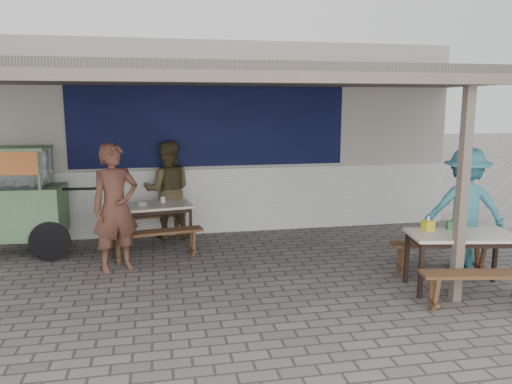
{
  "coord_description": "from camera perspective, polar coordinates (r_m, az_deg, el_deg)",
  "views": [
    {
      "loc": [
        -1.2,
        -6.11,
        2.38
      ],
      "look_at": [
        0.22,
        0.9,
        1.11
      ],
      "focal_mm": 35.0,
      "sensor_mm": 36.0,
      "label": 1
    }
  ],
  "objects": [
    {
      "name": "back_wall",
      "position": [
        9.78,
        -4.41,
        6.17
      ],
      "size": [
        9.0,
        1.28,
        3.5
      ],
      "color": "#B5AFA2",
      "rests_on": "ground"
    },
    {
      "name": "table_right",
      "position": [
        6.9,
        22.41,
        -5.08
      ],
      "size": [
        1.41,
        0.9,
        0.75
      ],
      "rotation": [
        0.0,
        0.0,
        -0.18
      ],
      "color": "silver",
      "rests_on": "ground"
    },
    {
      "name": "ground",
      "position": [
        6.66,
        -0.33,
        -10.87
      ],
      "size": [
        60.0,
        60.0,
        0.0
      ],
      "primitive_type": "plane",
      "color": "#68635E",
      "rests_on": "ground"
    },
    {
      "name": "bench_right_wall",
      "position": [
        7.54,
        20.4,
        -6.33
      ],
      "size": [
        1.44,
        0.53,
        0.45
      ],
      "rotation": [
        0.0,
        0.0,
        -0.18
      ],
      "color": "brown",
      "rests_on": "ground"
    },
    {
      "name": "warung_roof",
      "position": [
        7.12,
        -1.65,
        12.75
      ],
      "size": [
        9.0,
        4.21,
        2.81
      ],
      "color": "#5B534E",
      "rests_on": "ground"
    },
    {
      "name": "donation_box",
      "position": [
        7.06,
        21.6,
        -3.56
      ],
      "size": [
        0.19,
        0.15,
        0.11
      ],
      "primitive_type": "cube",
      "rotation": [
        0.0,
        0.0,
        -0.32
      ],
      "color": "#316E36",
      "rests_on": "table_right"
    },
    {
      "name": "patron_wall_side",
      "position": [
        8.99,
        -10.03,
        0.22
      ],
      "size": [
        0.88,
        0.7,
        1.73
      ],
      "primitive_type": "imported",
      "rotation": [
        0.0,
        0.0,
        3.08
      ],
      "color": "brown",
      "rests_on": "ground"
    },
    {
      "name": "condiment_bowl",
      "position": [
        8.31,
        -12.87,
        -1.35
      ],
      "size": [
        0.2,
        0.2,
        0.04
      ],
      "primitive_type": "imported",
      "rotation": [
        0.0,
        0.0,
        0.14
      ],
      "color": "white",
      "rests_on": "table_left"
    },
    {
      "name": "vendor_cart",
      "position": [
        8.67,
        -26.12,
        -0.55
      ],
      "size": [
        2.2,
        0.92,
        1.73
      ],
      "rotation": [
        0.0,
        0.0,
        -0.05
      ],
      "color": "#759C68",
      "rests_on": "ground"
    },
    {
      "name": "bench_left_wall",
      "position": [
        9.01,
        -12.65,
        -3.29
      ],
      "size": [
        1.48,
        0.52,
        0.45
      ],
      "rotation": [
        0.0,
        0.0,
        0.17
      ],
      "color": "brown",
      "rests_on": "ground"
    },
    {
      "name": "patron_street_side",
      "position": [
        7.38,
        -15.77,
        -1.73
      ],
      "size": [
        0.79,
        0.66,
        1.84
      ],
      "primitive_type": "imported",
      "rotation": [
        0.0,
        0.0,
        0.39
      ],
      "color": "brown",
      "rests_on": "ground"
    },
    {
      "name": "bench_right_street",
      "position": [
        6.46,
        24.39,
        -9.34
      ],
      "size": [
        1.44,
        0.53,
        0.45
      ],
      "rotation": [
        0.0,
        0.0,
        -0.18
      ],
      "color": "brown",
      "rests_on": "ground"
    },
    {
      "name": "bench_left_street",
      "position": [
        7.87,
        -11.37,
        -5.19
      ],
      "size": [
        1.48,
        0.52,
        0.45
      ],
      "rotation": [
        0.0,
        0.0,
        0.17
      ],
      "color": "brown",
      "rests_on": "ground"
    },
    {
      "name": "table_left",
      "position": [
        8.36,
        -12.14,
        -1.95
      ],
      "size": [
        1.46,
        0.97,
        0.75
      ],
      "rotation": [
        0.0,
        0.0,
        0.17
      ],
      "color": "silver",
      "rests_on": "ground"
    },
    {
      "name": "condiment_jar",
      "position": [
        8.51,
        -10.59,
        -0.83
      ],
      "size": [
        0.08,
        0.08,
        0.09
      ],
      "primitive_type": "cylinder",
      "color": "silver",
      "rests_on": "table_left"
    },
    {
      "name": "tissue_box",
      "position": [
        6.89,
        19.06,
        -3.63
      ],
      "size": [
        0.14,
        0.14,
        0.13
      ],
      "primitive_type": "cube",
      "rotation": [
        0.0,
        0.0,
        0.06
      ],
      "color": "gold",
      "rests_on": "table_right"
    },
    {
      "name": "patron_right_table",
      "position": [
        7.86,
        22.76,
        -1.73
      ],
      "size": [
        1.3,
        1.04,
        1.76
      ],
      "primitive_type": "imported",
      "rotation": [
        0.0,
        0.0,
        2.75
      ],
      "color": "teal",
      "rests_on": "ground"
    }
  ]
}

